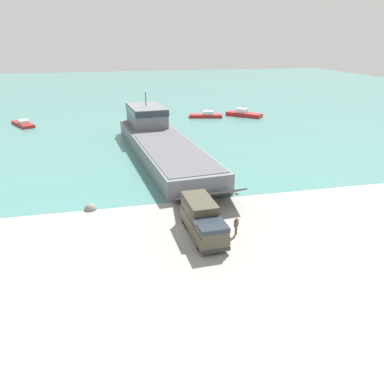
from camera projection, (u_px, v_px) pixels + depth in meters
name	position (u px, v px, depth m)	size (l,w,h in m)	color
ground_plane	(193.00, 227.00, 36.66)	(240.00, 240.00, 0.00)	gray
water_surface	(128.00, 94.00, 123.50)	(240.00, 180.00, 0.01)	#477F7A
landing_craft	(159.00, 139.00, 60.31)	(11.58, 40.09, 8.30)	slate
military_truck	(203.00, 219.00, 34.66)	(2.94, 7.64, 3.20)	#4C4738
soldier_on_ramp	(236.00, 225.00, 34.95)	(0.49, 0.46, 1.80)	#4C4738
moored_boat_a	(206.00, 115.00, 87.00)	(7.95, 3.93, 1.47)	#B22323
moored_boat_b	(244.00, 114.00, 88.13)	(7.88, 7.55, 1.78)	#B22323
moored_boat_c	(23.00, 124.00, 78.85)	(5.79, 8.04, 1.28)	#B22323
shoreline_rock_a	(91.00, 209.00, 40.50)	(1.34, 1.34, 1.34)	gray
shoreline_rock_b	(237.00, 194.00, 44.49)	(0.54, 0.54, 0.54)	gray
shoreline_rock_c	(232.00, 195.00, 44.31)	(0.55, 0.55, 0.55)	gray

